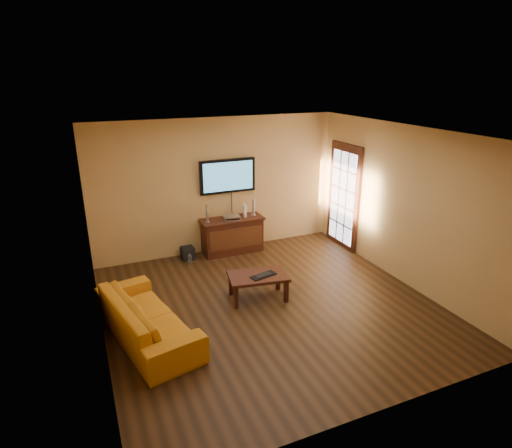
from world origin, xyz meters
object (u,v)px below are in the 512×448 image
media_console (232,235)px  keyboard (263,275)px  sofa (146,311)px  av_receiver (232,218)px  speaker_left (207,215)px  speaker_right (253,208)px  subwoofer (188,253)px  television (228,176)px  coffee_table (258,278)px  bottle (190,260)px  game_console (245,210)px

media_console → keyboard: bearing=-96.2°
sofa → av_receiver: bearing=-55.0°
sofa → speaker_left: (1.61, 2.31, 0.47)m
media_console → speaker_right: (0.48, 0.03, 0.51)m
subwoofer → speaker_left: bearing=-5.7°
television → keyboard: bearing=-95.7°
television → speaker_right: bearing=-19.3°
coffee_table → subwoofer: bearing=108.3°
sofa → keyboard: size_ratio=4.58×
coffee_table → subwoofer: coffee_table is taller
subwoofer → bottle: size_ratio=1.10×
speaker_left → keyboard: size_ratio=0.75×
subwoofer → keyboard: keyboard is taller
media_console → subwoofer: (-0.94, 0.02, -0.24)m
game_console → speaker_left: bearing=-166.5°
speaker_left → keyboard: (0.30, -2.02, -0.44)m
television → av_receiver: bearing=-94.9°
av_receiver → game_console: bearing=25.4°
speaker_left → game_console: (0.81, 0.05, -0.04)m
coffee_table → game_console: size_ratio=4.21×
game_console → keyboard: 2.18m
speaker_right → sofa: bearing=-137.9°
game_console → coffee_table: bearing=-96.4°
sofa → bottle: sofa is taller
bottle → keyboard: size_ratio=0.49×
av_receiver → bottle: (-0.95, -0.22, -0.66)m
av_receiver → game_console: 0.34m
coffee_table → game_console: game_console is taller
speaker_right → media_console: bearing=-176.0°
coffee_table → speaker_left: size_ratio=2.98×
game_console → subwoofer: game_console is taller
bottle → media_console: bearing=15.3°
speaker_right → av_receiver: (-0.50, -0.08, -0.12)m
media_console → speaker_left: bearing=-178.9°
television → av_receiver: television is taller
keyboard → speaker_right: bearing=71.2°
speaker_right → av_receiver: 0.52m
av_receiver → game_console: size_ratio=1.32×
television → bottle: television is taller
television → sofa: 3.49m
media_console → coffee_table: 1.98m
media_console → sofa: bearing=-132.4°
subwoofer → bottle: subwoofer is taller
coffee_table → television: bearing=82.6°
speaker_left → speaker_right: bearing=2.5°
television → coffee_table: television is taller
game_console → bottle: 1.50m
media_console → sofa: (-2.12, -2.32, 0.04)m
coffee_table → sofa: size_ratio=0.49×
bottle → keyboard: bearing=-67.1°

